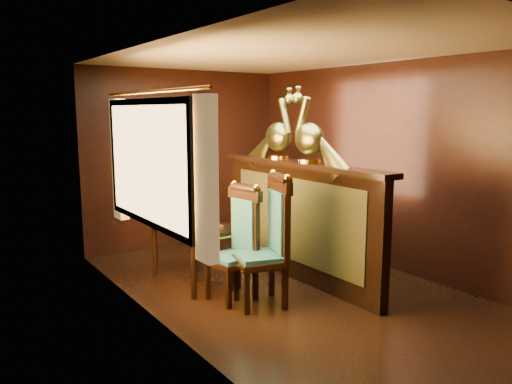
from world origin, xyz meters
TOP-DOWN VIEW (x-y plane):
  - ground at (0.00, 0.00)m, footprint 5.00×5.00m
  - room_shell at (-0.09, 0.02)m, footprint 3.04×5.04m
  - partition at (0.32, 0.30)m, footprint 0.26×2.70m
  - dining_table at (-0.70, 0.90)m, footprint 0.69×1.13m
  - chair_left at (-0.39, -0.15)m, footprint 0.60×0.62m
  - chair_right at (-0.55, 0.18)m, footprint 0.48×0.50m
  - peacock_left at (0.33, 0.13)m, footprint 0.26×0.70m
  - peacock_right at (0.33, 0.69)m, footprint 0.26×0.69m

SIDE VIEW (x-z plane):
  - ground at x=0.00m, z-range 0.00..0.00m
  - dining_table at x=-0.70m, z-range 0.17..1.03m
  - chair_right at x=-0.55m, z-range 0.02..1.23m
  - chair_left at x=-0.39m, z-range 0.03..1.36m
  - partition at x=0.32m, z-range 0.03..1.39m
  - room_shell at x=-0.09m, z-range 0.32..2.84m
  - peacock_right at x=0.33m, z-range 1.36..2.18m
  - peacock_left at x=0.33m, z-range 1.36..2.19m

